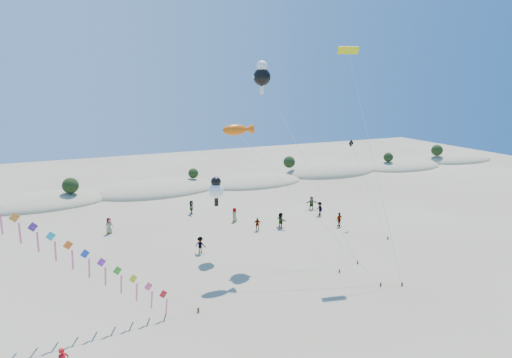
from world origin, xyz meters
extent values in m
ellipsoid|color=gray|center=(-16.00, 44.60, 0.00)|extent=(17.60, 9.68, 3.00)
ellipsoid|color=#223B15|center=(-16.00, 44.60, 0.83)|extent=(14.08, 6.34, 0.70)
ellipsoid|color=gray|center=(0.00, 45.30, 0.00)|extent=(19.00, 10.45, 3.40)
ellipsoid|color=#223B15|center=(0.00, 45.30, 0.94)|extent=(15.20, 6.84, 0.76)
ellipsoid|color=gray|center=(16.00, 43.90, 0.00)|extent=(16.40, 9.02, 2.80)
ellipsoid|color=#223B15|center=(16.00, 43.90, 0.77)|extent=(13.12, 5.90, 0.66)
ellipsoid|color=gray|center=(32.00, 45.70, 0.00)|extent=(18.00, 9.90, 3.80)
ellipsoid|color=#223B15|center=(32.00, 45.70, 1.04)|extent=(14.40, 6.48, 0.72)
ellipsoid|color=gray|center=(48.00, 44.50, 0.00)|extent=(16.80, 9.24, 3.00)
ellipsoid|color=#223B15|center=(48.00, 44.50, 0.83)|extent=(13.44, 6.05, 0.67)
ellipsoid|color=gray|center=(64.00, 45.90, 0.00)|extent=(17.60, 9.68, 3.20)
ellipsoid|color=#223B15|center=(64.00, 45.90, 0.88)|extent=(14.08, 6.34, 0.70)
sphere|color=black|center=(-12.00, 43.40, 2.48)|extent=(2.20, 2.20, 2.20)
sphere|color=black|center=(6.00, 45.40, 2.24)|extent=(1.60, 1.60, 1.60)
sphere|color=black|center=(24.00, 46.80, 2.44)|extent=(2.10, 2.10, 2.10)
sphere|color=black|center=(44.00, 44.10, 2.32)|extent=(1.80, 1.80, 1.80)
sphere|color=black|center=(58.00, 45.60, 2.52)|extent=(2.30, 2.30, 2.30)
cube|color=#3F2D1E|center=(-4.07, 8.43, 0.17)|extent=(0.12, 0.12, 0.35)
cube|color=red|center=(-6.47, 8.90, 1.75)|extent=(1.28, 0.50, 1.35)
cube|color=pink|center=(-6.29, 8.95, 0.65)|extent=(0.19, 0.45, 1.55)
cube|color=#FF5087|center=(-7.45, 9.08, 2.46)|extent=(1.28, 0.50, 1.35)
cube|color=pink|center=(-7.27, 9.13, 1.36)|extent=(0.19, 0.45, 1.55)
cube|color=#C8D719|center=(-8.43, 9.27, 3.17)|extent=(1.28, 0.50, 1.35)
cube|color=pink|center=(-8.25, 9.32, 2.07)|extent=(0.19, 0.45, 1.55)
cube|color=green|center=(-9.40, 9.46, 3.88)|extent=(1.28, 0.50, 1.35)
cube|color=pink|center=(-9.22, 9.51, 2.78)|extent=(0.19, 0.45, 1.55)
cube|color=purple|center=(-10.38, 9.65, 4.59)|extent=(1.28, 0.50, 1.35)
cube|color=pink|center=(-10.20, 9.70, 3.49)|extent=(0.19, 0.45, 1.55)
cube|color=blue|center=(-11.36, 9.84, 5.30)|extent=(1.28, 0.50, 1.35)
cube|color=pink|center=(-11.18, 9.89, 4.20)|extent=(0.19, 0.45, 1.55)
cube|color=orange|center=(-12.33, 10.02, 6.02)|extent=(1.28, 0.50, 1.35)
cube|color=pink|center=(-12.15, 10.07, 4.92)|extent=(0.19, 0.45, 1.55)
cube|color=#1AAFC9|center=(-13.31, 10.21, 6.73)|extent=(1.28, 0.50, 1.35)
cube|color=pink|center=(-13.13, 10.26, 5.63)|extent=(0.19, 0.45, 1.55)
cube|color=#4B228B|center=(-14.29, 10.40, 7.44)|extent=(1.28, 0.50, 1.35)
cube|color=pink|center=(-14.11, 10.45, 6.34)|extent=(0.19, 0.45, 1.55)
cube|color=orange|center=(-15.27, 10.59, 8.15)|extent=(1.28, 0.50, 1.35)
cube|color=pink|center=(-15.09, 10.64, 7.05)|extent=(0.19, 0.45, 1.55)
cube|color=pink|center=(-16.06, 10.83, 7.76)|extent=(0.19, 0.45, 1.55)
cube|color=#3F2D1E|center=(10.93, 6.27, 0.15)|extent=(0.10, 0.10, 0.30)
cylinder|color=silver|center=(6.34, 11.00, 6.21)|extent=(9.20, 9.50, 12.43)
ellipsoid|color=#E05A0B|center=(1.76, 15.74, 12.41)|extent=(2.24, 0.99, 0.99)
cone|color=#E05A0B|center=(3.02, 15.74, 12.41)|extent=(0.90, 0.90, 0.90)
cube|color=#3F2D1E|center=(9.28, 9.81, 0.15)|extent=(0.10, 0.10, 0.30)
cylinder|color=silver|center=(5.05, 14.13, 3.18)|extent=(8.49, 8.67, 6.37)
sphere|color=white|center=(0.82, 18.45, 6.35)|extent=(1.46, 1.46, 1.46)
sphere|color=black|center=(0.82, 18.45, 7.22)|extent=(0.97, 0.97, 0.97)
cube|color=black|center=(0.82, 18.45, 5.22)|extent=(0.35, 0.18, 0.80)
cube|color=#3F2D1E|center=(11.93, 10.71, 0.15)|extent=(0.10, 0.10, 0.30)
cylinder|color=silver|center=(9.00, 15.07, 8.48)|extent=(5.90, 8.75, 16.97)
sphere|color=black|center=(6.06, 19.43, 16.96)|extent=(1.69, 1.69, 1.69)
sphere|color=white|center=(6.06, 19.43, 17.97)|extent=(1.10, 1.10, 1.10)
cube|color=white|center=(6.06, 19.43, 15.71)|extent=(0.35, 0.18, 0.80)
cube|color=white|center=(5.36, 19.43, 16.96)|extent=(0.60, 0.15, 0.25)
cube|color=white|center=(6.76, 19.43, 16.96)|extent=(0.60, 0.15, 0.25)
cube|color=#3F2D1E|center=(12.58, 5.59, 0.15)|extent=(0.10, 0.10, 0.30)
cylinder|color=silver|center=(12.40, 9.87, 9.65)|extent=(0.39, 8.59, 19.31)
cube|color=yellow|center=(12.22, 14.16, 19.30)|extent=(2.00, 0.81, 0.70)
cube|color=black|center=(12.22, 14.18, 19.30)|extent=(1.93, 0.51, 0.19)
cube|color=#3F2D1E|center=(18.71, 14.49, 0.15)|extent=(0.10, 0.10, 0.30)
cylinder|color=silver|center=(18.80, 18.26, 4.70)|extent=(0.19, 7.56, 9.41)
cube|color=black|center=(18.88, 22.03, 9.39)|extent=(0.87, 0.26, 0.89)
imported|color=slate|center=(-0.72, 19.11, 0.83)|extent=(1.23, 1.14, 1.66)
imported|color=slate|center=(5.84, 26.73, 0.85)|extent=(0.98, 0.96, 1.71)
imported|color=slate|center=(7.03, 22.71, 0.76)|extent=(0.96, 0.76, 1.53)
imported|color=slate|center=(9.91, 22.48, 0.91)|extent=(0.83, 1.76, 1.82)
imported|color=slate|center=(16.54, 24.72, 0.87)|extent=(0.66, 1.13, 1.73)
imported|color=slate|center=(-8.42, 28.55, 0.90)|extent=(1.03, 0.87, 1.80)
imported|color=slate|center=(16.38, 20.17, 0.85)|extent=(1.07, 0.66, 1.69)
imported|color=slate|center=(16.93, 27.30, 0.87)|extent=(1.69, 0.96, 1.73)
imported|color=slate|center=(1.90, 31.82, 0.88)|extent=(0.94, 1.70, 1.75)
camera|label=1|loc=(-11.67, -19.29, 16.65)|focal=30.00mm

